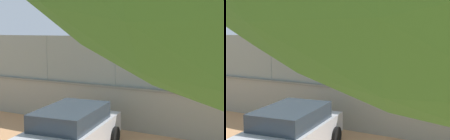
# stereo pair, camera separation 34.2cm
# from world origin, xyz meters

# --- Properties ---
(ground_plane) EXTENTS (260.00, 260.00, 0.00)m
(ground_plane) POSITION_xyz_m (0.00, 0.00, 0.00)
(ground_plane) COLOR tan
(perimeter_wall) EXTENTS (31.92, 1.21, 1.60)m
(perimeter_wall) POSITION_xyz_m (1.44, 11.02, 0.81)
(perimeter_wall) COLOR gray
(perimeter_wall) RESTS_ON ground_plane
(fence_panel_on_wall) EXTENTS (31.34, 0.93, 1.84)m
(fence_panel_on_wall) POSITION_xyz_m (1.44, 11.02, 2.52)
(fence_panel_on_wall) COLOR gray
(fence_panel_on_wall) RESTS_ON perimeter_wall
(player_foreground_swinging) EXTENTS (0.97, 0.88, 1.61)m
(player_foreground_swinging) POSITION_xyz_m (-3.77, 2.10, 0.95)
(player_foreground_swinging) COLOR black
(player_foreground_swinging) RESTS_ON ground_plane
(player_crossing_court) EXTENTS (1.26, 0.73, 1.59)m
(player_crossing_court) POSITION_xyz_m (5.16, 1.71, 0.93)
(player_crossing_court) COLOR navy
(player_crossing_court) RESTS_ON ground_plane
(sports_ball) EXTENTS (0.20, 0.20, 0.20)m
(sports_ball) POSITION_xyz_m (-4.49, 4.10, 0.10)
(sports_ball) COLOR #3399D8
(sports_ball) RESTS_ON ground_plane
(courtside_bench) EXTENTS (1.61, 0.42, 0.87)m
(courtside_bench) POSITION_xyz_m (0.16, 9.46, 0.46)
(courtside_bench) COLOR brown
(courtside_bench) RESTS_ON ground_plane
(parked_car_silver) EXTENTS (2.25, 4.30, 1.44)m
(parked_car_silver) POSITION_xyz_m (-1.69, 14.30, 0.76)
(parked_car_silver) COLOR #B7B7BC
(parked_car_silver) RESTS_ON ground_plane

